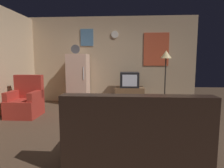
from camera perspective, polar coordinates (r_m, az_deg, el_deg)
name	(u,v)px	position (r m, az deg, el deg)	size (l,w,h in m)	color
ground_plane	(103,127)	(3.83, -2.79, -12.85)	(12.00, 12.00, 0.00)	#4C3828
wall_with_art	(112,60)	(6.04, -0.10, 7.29)	(5.20, 0.12, 2.66)	tan
fridge	(78,79)	(5.83, -10.07, 1.49)	(0.60, 0.62, 1.77)	beige
tv_stand	(129,96)	(5.64, 5.22, -3.62)	(0.84, 0.53, 0.53)	brown
crt_tv	(129,80)	(5.57, 5.26, 1.30)	(0.54, 0.51, 0.44)	black
standing_lamp	(166,59)	(5.57, 15.89, 7.31)	(0.32, 0.32, 1.59)	#332D28
coffee_table	(96,114)	(3.99, -4.73, -8.84)	(0.72, 0.72, 0.43)	brown
wine_glass	(101,101)	(3.83, -3.34, -5.03)	(0.05, 0.05, 0.15)	silver
mug_ceramic_white	(94,102)	(3.82, -5.57, -5.53)	(0.08, 0.08, 0.09)	silver
mug_ceramic_tan	(96,102)	(3.88, -4.89, -5.34)	(0.08, 0.08, 0.09)	tan
remote_control	(100,101)	(4.08, -3.57, -5.21)	(0.15, 0.04, 0.02)	black
armchair	(26,102)	(4.95, -24.56, -4.87)	(0.68, 0.68, 0.96)	#A52D23
couch	(135,140)	(2.50, 6.98, -16.29)	(1.70, 0.80, 0.92)	black
book_stack	(152,105)	(5.55, 11.92, -6.26)	(0.21, 0.16, 0.08)	#3E516F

